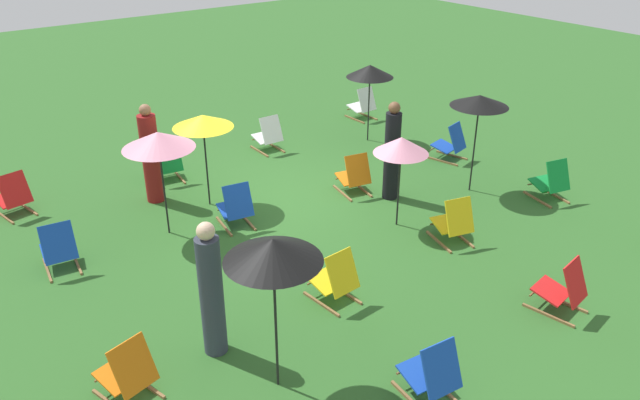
{
  "coord_description": "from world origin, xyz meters",
  "views": [
    {
      "loc": [
        5.85,
        9.0,
        5.34
      ],
      "look_at": [
        0.0,
        1.2,
        0.5
      ],
      "focal_mm": 35.33,
      "sensor_mm": 36.0,
      "label": 1
    }
  ],
  "objects_px": {
    "umbrella_2": "(273,250)",
    "person_1": "(211,292)",
    "deckchair_13": "(363,105)",
    "deckchair_0": "(168,164)",
    "deckchair_3": "(268,135)",
    "deckchair_15": "(454,223)",
    "person_2": "(151,157)",
    "person_0": "(392,153)",
    "deckchair_5": "(13,196)",
    "umbrella_1": "(158,140)",
    "umbrella_0": "(370,71)",
    "deckchair_8": "(59,249)",
    "umbrella_5": "(480,101)",
    "deckchair_11": "(432,374)",
    "deckchair_12": "(451,144)",
    "umbrella_4": "(203,121)",
    "deckchair_1": "(236,207)",
    "deckchair_14": "(354,176)",
    "deckchair_9": "(127,373)",
    "deckchair_2": "(551,182)",
    "umbrella_3": "(401,146)",
    "deckchair_10": "(563,289)",
    "deckchair_6": "(335,279)"
  },
  "relations": [
    {
      "from": "deckchair_10",
      "to": "umbrella_0",
      "type": "xyz_separation_m",
      "value": [
        -2.24,
        -6.71,
        1.28
      ]
    },
    {
      "from": "deckchair_11",
      "to": "deckchair_10",
      "type": "bearing_deg",
      "value": -172.07
    },
    {
      "from": "deckchair_11",
      "to": "umbrella_3",
      "type": "bearing_deg",
      "value": -122.18
    },
    {
      "from": "deckchair_2",
      "to": "person_2",
      "type": "xyz_separation_m",
      "value": [
        6.01,
        -4.48,
        0.52
      ]
    },
    {
      "from": "deckchair_14",
      "to": "deckchair_11",
      "type": "bearing_deg",
      "value": 70.83
    },
    {
      "from": "deckchair_3",
      "to": "deckchair_5",
      "type": "relative_size",
      "value": 0.99
    },
    {
      "from": "deckchair_3",
      "to": "person_0",
      "type": "distance_m",
      "value": 3.51
    },
    {
      "from": "deckchair_0",
      "to": "deckchair_12",
      "type": "height_order",
      "value": "same"
    },
    {
      "from": "deckchair_15",
      "to": "person_2",
      "type": "xyz_separation_m",
      "value": [
        3.32,
        -4.48,
        0.52
      ]
    },
    {
      "from": "deckchair_11",
      "to": "deckchair_9",
      "type": "bearing_deg",
      "value": -31.4
    },
    {
      "from": "umbrella_3",
      "to": "umbrella_5",
      "type": "height_order",
      "value": "umbrella_5"
    },
    {
      "from": "deckchair_5",
      "to": "umbrella_1",
      "type": "bearing_deg",
      "value": 119.03
    },
    {
      "from": "umbrella_1",
      "to": "umbrella_5",
      "type": "relative_size",
      "value": 0.95
    },
    {
      "from": "deckchair_10",
      "to": "deckchair_12",
      "type": "xyz_separation_m",
      "value": [
        -2.89,
        -4.73,
        0.0
      ]
    },
    {
      "from": "deckchair_2",
      "to": "deckchair_12",
      "type": "bearing_deg",
      "value": -76.4
    },
    {
      "from": "deckchair_3",
      "to": "umbrella_0",
      "type": "xyz_separation_m",
      "value": [
        -2.24,
        0.83,
        1.28
      ]
    },
    {
      "from": "umbrella_2",
      "to": "deckchair_12",
      "type": "bearing_deg",
      "value": -152.46
    },
    {
      "from": "umbrella_0",
      "to": "person_2",
      "type": "height_order",
      "value": "person_2"
    },
    {
      "from": "umbrella_2",
      "to": "person_1",
      "type": "distance_m",
      "value": 1.43
    },
    {
      "from": "deckchair_12",
      "to": "person_2",
      "type": "distance_m",
      "value": 6.31
    },
    {
      "from": "deckchair_10",
      "to": "umbrella_4",
      "type": "height_order",
      "value": "umbrella_4"
    },
    {
      "from": "umbrella_4",
      "to": "deckchair_14",
      "type": "bearing_deg",
      "value": 152.88
    },
    {
      "from": "deckchair_1",
      "to": "deckchair_8",
      "type": "height_order",
      "value": "same"
    },
    {
      "from": "deckchair_0",
      "to": "umbrella_5",
      "type": "xyz_separation_m",
      "value": [
        -4.54,
        3.96,
        1.45
      ]
    },
    {
      "from": "deckchair_3",
      "to": "deckchair_12",
      "type": "relative_size",
      "value": 0.98
    },
    {
      "from": "umbrella_3",
      "to": "deckchair_11",
      "type": "bearing_deg",
      "value": 52.07
    },
    {
      "from": "deckchair_2",
      "to": "umbrella_5",
      "type": "xyz_separation_m",
      "value": [
        0.88,
        -1.19,
        1.45
      ]
    },
    {
      "from": "deckchair_0",
      "to": "person_1",
      "type": "distance_m",
      "value": 5.54
    },
    {
      "from": "deckchair_5",
      "to": "deckchair_11",
      "type": "relative_size",
      "value": 1.01
    },
    {
      "from": "deckchair_13",
      "to": "umbrella_4",
      "type": "distance_m",
      "value": 5.96
    },
    {
      "from": "umbrella_2",
      "to": "umbrella_0",
      "type": "bearing_deg",
      "value": -138.16
    },
    {
      "from": "deckchair_9",
      "to": "umbrella_5",
      "type": "distance_m",
      "value": 7.78
    },
    {
      "from": "deckchair_5",
      "to": "deckchair_9",
      "type": "bearing_deg",
      "value": 77.78
    },
    {
      "from": "deckchair_8",
      "to": "umbrella_5",
      "type": "xyz_separation_m",
      "value": [
        -7.3,
        1.88,
        1.45
      ]
    },
    {
      "from": "deckchair_14",
      "to": "deckchair_5",
      "type": "bearing_deg",
      "value": -17.31
    },
    {
      "from": "deckchair_13",
      "to": "umbrella_4",
      "type": "relative_size",
      "value": 0.47
    },
    {
      "from": "deckchair_1",
      "to": "deckchair_9",
      "type": "xyz_separation_m",
      "value": [
        3.09,
        2.89,
        0.0
      ]
    },
    {
      "from": "umbrella_4",
      "to": "deckchair_13",
      "type": "bearing_deg",
      "value": -159.86
    },
    {
      "from": "deckchair_15",
      "to": "umbrella_0",
      "type": "bearing_deg",
      "value": -99.22
    },
    {
      "from": "deckchair_6",
      "to": "umbrella_5",
      "type": "height_order",
      "value": "umbrella_5"
    },
    {
      "from": "deckchair_3",
      "to": "deckchair_15",
      "type": "xyz_separation_m",
      "value": [
        -0.24,
        5.31,
        0.0
      ]
    },
    {
      "from": "deckchair_11",
      "to": "person_1",
      "type": "bearing_deg",
      "value": -49.46
    },
    {
      "from": "deckchair_1",
      "to": "deckchair_9",
      "type": "relative_size",
      "value": 0.97
    },
    {
      "from": "deckchair_0",
      "to": "deckchair_3",
      "type": "xyz_separation_m",
      "value": [
        -2.5,
        -0.16,
        0.0
      ]
    },
    {
      "from": "umbrella_2",
      "to": "person_1",
      "type": "xyz_separation_m",
      "value": [
        0.29,
        -1.0,
        -0.98
      ]
    },
    {
      "from": "deckchair_13",
      "to": "umbrella_0",
      "type": "height_order",
      "value": "umbrella_0"
    },
    {
      "from": "deckchair_13",
      "to": "person_1",
      "type": "xyz_separation_m",
      "value": [
        7.38,
        5.79,
        0.52
      ]
    },
    {
      "from": "deckchair_1",
      "to": "deckchair_2",
      "type": "height_order",
      "value": "same"
    },
    {
      "from": "deckchair_1",
      "to": "deckchair_0",
      "type": "bearing_deg",
      "value": -78.15
    },
    {
      "from": "deckchair_2",
      "to": "deckchair_9",
      "type": "height_order",
      "value": "same"
    }
  ]
}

